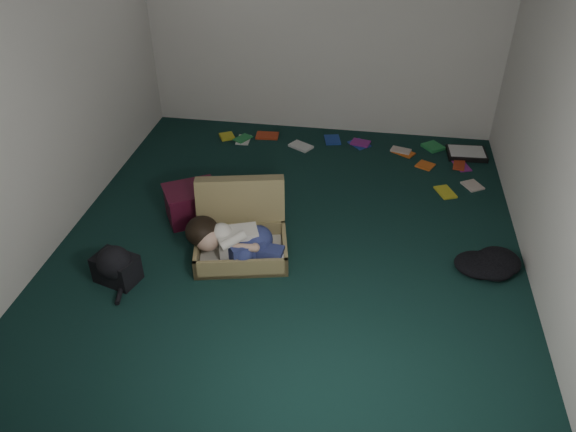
# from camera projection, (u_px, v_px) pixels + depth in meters

# --- Properties ---
(floor) EXTENTS (4.50, 4.50, 0.00)m
(floor) POSITION_uv_depth(u_px,v_px,m) (291.00, 239.00, 5.02)
(floor) COLOR black
(floor) RESTS_ON ground
(wall_back) EXTENTS (4.50, 0.00, 4.50)m
(wall_back) POSITION_uv_depth(u_px,v_px,m) (323.00, 19.00, 6.09)
(wall_back) COLOR white
(wall_back) RESTS_ON ground
(wall_front) EXTENTS (4.50, 0.00, 4.50)m
(wall_front) POSITION_uv_depth(u_px,v_px,m) (211.00, 310.00, 2.45)
(wall_front) COLOR white
(wall_front) RESTS_ON ground
(wall_left) EXTENTS (0.00, 4.50, 4.50)m
(wall_left) POSITION_uv_depth(u_px,v_px,m) (47.00, 87.00, 4.53)
(wall_left) COLOR white
(wall_left) RESTS_ON ground
(wall_right) EXTENTS (0.00, 4.50, 4.50)m
(wall_right) POSITION_uv_depth(u_px,v_px,m) (567.00, 121.00, 4.01)
(wall_right) COLOR white
(wall_right) RESTS_ON ground
(suitcase) EXTENTS (0.91, 0.90, 0.57)m
(suitcase) POSITION_uv_depth(u_px,v_px,m) (241.00, 231.00, 4.83)
(suitcase) COLOR #90804F
(suitcase) RESTS_ON floor
(person) EXTENTS (0.86, 0.42, 0.35)m
(person) POSITION_uv_depth(u_px,v_px,m) (234.00, 240.00, 4.64)
(person) COLOR white
(person) RESTS_ON suitcase
(maroon_bin) EXTENTS (0.60, 0.56, 0.33)m
(maroon_bin) POSITION_uv_depth(u_px,v_px,m) (192.00, 203.00, 5.19)
(maroon_bin) COLOR #4C0F23
(maroon_bin) RESTS_ON floor
(backpack) EXTENTS (0.50, 0.44, 0.25)m
(backpack) POSITION_uv_depth(u_px,v_px,m) (116.00, 268.00, 4.49)
(backpack) COLOR black
(backpack) RESTS_ON floor
(clothing_pile) EXTENTS (0.56, 0.50, 0.15)m
(clothing_pile) POSITION_uv_depth(u_px,v_px,m) (491.00, 261.00, 4.64)
(clothing_pile) COLOR black
(clothing_pile) RESTS_ON floor
(paper_tray) EXTENTS (0.44, 0.34, 0.06)m
(paper_tray) POSITION_uv_depth(u_px,v_px,m) (467.00, 153.00, 6.25)
(paper_tray) COLOR black
(paper_tray) RESTS_ON floor
(book_scatter) EXTENTS (2.99, 1.22, 0.02)m
(book_scatter) POSITION_uv_depth(u_px,v_px,m) (369.00, 153.00, 6.29)
(book_scatter) COLOR gold
(book_scatter) RESTS_ON floor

